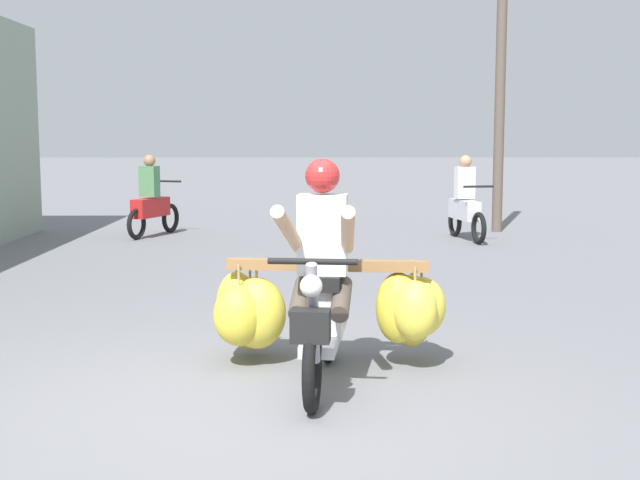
{
  "coord_description": "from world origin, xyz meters",
  "views": [
    {
      "loc": [
        0.42,
        -5.22,
        1.74
      ],
      "look_at": [
        0.48,
        1.63,
        0.9
      ],
      "focal_mm": 48.24,
      "sensor_mm": 36.0,
      "label": 1
    }
  ],
  "objects_px": {
    "motorbike_distant_ahead_right": "(151,204)",
    "utility_pole": "(500,90)",
    "motorbike_main_loaded": "(317,304)",
    "motorbike_distant_ahead_left": "(465,206)"
  },
  "relations": [
    {
      "from": "motorbike_distant_ahead_right",
      "to": "utility_pole",
      "type": "xyz_separation_m",
      "value": [
        6.08,
        0.69,
        1.95
      ]
    },
    {
      "from": "motorbike_distant_ahead_right",
      "to": "utility_pole",
      "type": "bearing_deg",
      "value": 6.51
    },
    {
      "from": "utility_pole",
      "to": "motorbike_distant_ahead_right",
      "type": "bearing_deg",
      "value": -173.49
    },
    {
      "from": "motorbike_distant_ahead_left",
      "to": "motorbike_distant_ahead_right",
      "type": "xyz_separation_m",
      "value": [
        -5.29,
        0.51,
        0.0
      ]
    },
    {
      "from": "motorbike_distant_ahead_right",
      "to": "utility_pole",
      "type": "distance_m",
      "value": 6.42
    },
    {
      "from": "motorbike_main_loaded",
      "to": "motorbike_distant_ahead_left",
      "type": "xyz_separation_m",
      "value": [
        2.5,
        7.92,
        0.07
      ]
    },
    {
      "from": "motorbike_distant_ahead_right",
      "to": "utility_pole",
      "type": "relative_size",
      "value": 0.31
    },
    {
      "from": "motorbike_main_loaded",
      "to": "motorbike_distant_ahead_right",
      "type": "height_order",
      "value": "motorbike_main_loaded"
    },
    {
      "from": "motorbike_distant_ahead_left",
      "to": "utility_pole",
      "type": "xyz_separation_m",
      "value": [
        0.79,
        1.2,
        1.95
      ]
    },
    {
      "from": "motorbike_main_loaded",
      "to": "motorbike_distant_ahead_right",
      "type": "xyz_separation_m",
      "value": [
        -2.79,
        8.42,
        0.07
      ]
    }
  ]
}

